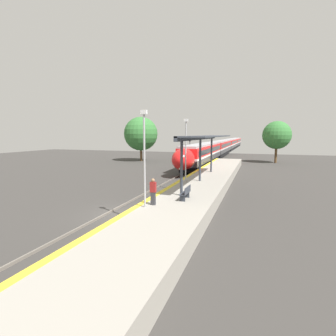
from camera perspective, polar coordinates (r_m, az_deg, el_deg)
The scene contains 13 objects.
ground_plane at distance 18.19m, azimuth -10.51°, elevation -9.81°, with size 120.00×120.00×0.00m, color #383533.
rail_left at distance 18.52m, azimuth -12.49°, elevation -9.31°, with size 0.08×90.00×0.15m, color slate.
rail_right at distance 17.84m, azimuth -8.47°, elevation -9.86°, with size 0.08×90.00×0.15m, color slate.
train at distance 76.15m, azimuth 12.41°, elevation 4.82°, with size 2.89×93.09×3.77m.
platform_right at distance 16.55m, azimuth 1.40°, elevation -9.58°, with size 4.38×64.00×1.03m.
platform_bench at distance 17.45m, azimuth 3.92°, elevation -5.37°, with size 0.44×1.45×0.89m.
person_waiting at distance 16.07m, azimuth -3.27°, elevation -5.08°, with size 0.36×0.22×1.65m.
railway_signal at distance 44.13m, azimuth 4.77°, elevation 4.24°, with size 0.28×0.28×4.85m.
lamppost_near at distance 15.27m, azimuth -5.17°, elevation 3.30°, with size 0.36×0.20×5.68m.
lamppost_mid at distance 24.02m, azimuth 3.89°, elevation 4.79°, with size 0.36×0.20×5.68m.
station_canopy at distance 24.08m, azimuth 8.40°, elevation 6.28°, with size 2.02×15.42×4.19m.
background_tree_left at distance 52.48m, azimuth -5.93°, elevation 7.41°, with size 6.64×6.64×8.73m.
background_tree_right at distance 52.62m, azimuth 22.61°, elevation 6.61°, with size 5.15×5.15×7.74m.
Camera 1 is at (8.62, -15.10, 5.34)m, focal length 28.00 mm.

